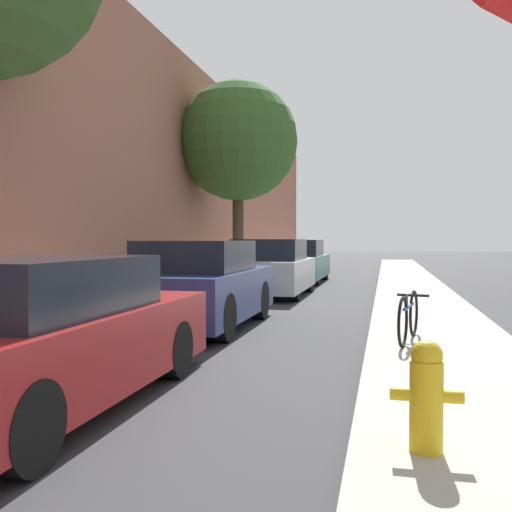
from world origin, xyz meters
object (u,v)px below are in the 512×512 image
street_tree_far (238,142)px  parked_car_navy (199,286)px  fire_hydrant (426,394)px  parked_car_silver (271,269)px  parked_car_teal (297,262)px  parked_car_red (39,337)px  bicycle (409,317)px

street_tree_far → parked_car_navy: bearing=-79.9°
fire_hydrant → parked_car_navy: bearing=121.6°
parked_car_silver → fire_hydrant: bearing=-73.9°
parked_car_navy → parked_car_silver: size_ratio=1.00×
parked_car_teal → street_tree_far: size_ratio=0.69×
parked_car_red → street_tree_far: street_tree_far is taller
parked_car_red → parked_car_teal: 15.40m
parked_car_silver → parked_car_red: bearing=-90.1°
parked_car_red → parked_car_teal: size_ratio=0.97×
parked_car_silver → street_tree_far: size_ratio=0.63×
fire_hydrant → parked_car_red: bearing=169.0°
parked_car_silver → street_tree_far: 5.08m
parked_car_silver → bicycle: size_ratio=2.55×
parked_car_navy → street_tree_far: bearing=100.1°
parked_car_silver → street_tree_far: street_tree_far is taller
parked_car_silver → fire_hydrant: (3.21, -11.09, -0.22)m
parked_car_teal → bicycle: bearing=-74.4°
parked_car_red → fire_hydrant: size_ratio=5.84×
street_tree_far → fire_hydrant: (4.85, -13.94, -4.09)m
parked_car_red → fire_hydrant: 3.29m
parked_car_navy → fire_hydrant: 6.35m
parked_car_silver → parked_car_teal: bearing=90.7°
parked_car_red → bicycle: 4.81m
street_tree_far → bicycle: 11.70m
parked_car_navy → street_tree_far: (-1.52, 8.53, 3.88)m
parked_car_red → parked_car_teal: bearing=90.1°
bicycle → fire_hydrant: bearing=-79.9°
parked_car_navy → bicycle: size_ratio=2.54×
bicycle → parked_car_silver: bearing=125.8°
parked_car_red → parked_car_teal: parked_car_teal is taller
parked_car_red → street_tree_far: 13.97m
bicycle → street_tree_far: bearing=127.2°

